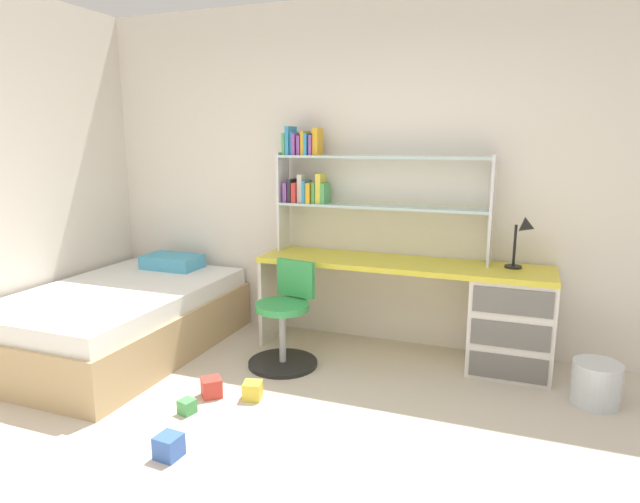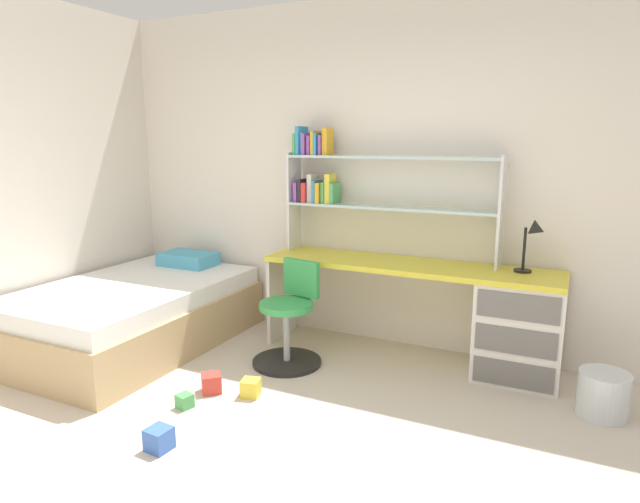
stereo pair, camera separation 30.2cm
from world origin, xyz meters
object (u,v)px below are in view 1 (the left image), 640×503
object	(u,v)px
desk_lamp	(525,235)
toy_block_red_0	(212,387)
swivel_chair	(285,326)
toy_block_yellow_1	(253,391)
toy_block_blue_3	(169,446)
desk	(481,312)
bed_platform	(120,319)
waste_bin	(596,383)
bookshelf_hutch	(347,181)
toy_block_green_2	(187,407)

from	to	relation	value
desk_lamp	toy_block_red_0	size ratio (longest dim) A/B	3.07
swivel_chair	toy_block_yellow_1	size ratio (longest dim) A/B	6.72
toy_block_blue_3	toy_block_red_0	bearing A→B (deg)	103.48
desk	toy_block_blue_3	size ratio (longest dim) A/B	17.71
swivel_chair	toy_block_red_0	distance (m)	0.74
bed_platform	toy_block_red_0	bearing A→B (deg)	-21.62
bed_platform	waste_bin	distance (m)	3.48
toy_block_blue_3	toy_block_yellow_1	bearing A→B (deg)	82.01
toy_block_blue_3	swivel_chair	bearing A→B (deg)	87.02
swivel_chair	toy_block_red_0	world-z (taller)	swivel_chair
bookshelf_hutch	toy_block_red_0	distance (m)	1.88
bookshelf_hutch	toy_block_yellow_1	world-z (taller)	bookshelf_hutch
bookshelf_hutch	waste_bin	bearing A→B (deg)	-15.27
desk	desk_lamp	world-z (taller)	desk_lamp
toy_block_yellow_1	toy_block_green_2	world-z (taller)	toy_block_yellow_1
desk	bookshelf_hutch	bearing A→B (deg)	172.42
desk	toy_block_yellow_1	distance (m)	1.75
desk_lamp	toy_block_red_0	world-z (taller)	desk_lamp
toy_block_red_0	desk	bearing A→B (deg)	35.45
desk	toy_block_red_0	size ratio (longest dim) A/B	17.75
desk_lamp	toy_block_yellow_1	bearing A→B (deg)	-144.55
swivel_chair	toy_block_blue_3	world-z (taller)	swivel_chair
toy_block_yellow_1	swivel_chair	bearing A→B (deg)	93.39
bookshelf_hutch	bed_platform	world-z (taller)	bookshelf_hutch
toy_block_red_0	toy_block_green_2	bearing A→B (deg)	-94.37
toy_block_red_0	toy_block_green_2	size ratio (longest dim) A/B	1.40
desk	toy_block_green_2	bearing A→B (deg)	-139.32
desk_lamp	waste_bin	world-z (taller)	desk_lamp
bookshelf_hutch	toy_block_green_2	world-z (taller)	bookshelf_hutch
desk	waste_bin	world-z (taller)	desk
bed_platform	toy_block_green_2	bearing A→B (deg)	-32.47
desk_lamp	swivel_chair	distance (m)	1.85
desk	toy_block_yellow_1	xyz separation A→B (m)	(-1.33, -1.08, -0.36)
bookshelf_hutch	swivel_chair	xyz separation A→B (m)	(-0.27, -0.63, -1.04)
toy_block_red_0	toy_block_blue_3	size ratio (longest dim) A/B	1.00
desk_lamp	waste_bin	bearing A→B (deg)	-40.10
toy_block_yellow_1	toy_block_blue_3	xyz separation A→B (m)	(-0.11, -0.75, 0.01)
desk	desk_lamp	distance (m)	0.64
desk	toy_block_blue_3	xyz separation A→B (m)	(-1.43, -1.83, -0.36)
toy_block_yellow_1	desk	bearing A→B (deg)	38.99
bed_platform	toy_block_yellow_1	distance (m)	1.44
toy_block_yellow_1	toy_block_green_2	distance (m)	0.43
bookshelf_hutch	desk_lamp	size ratio (longest dim) A/B	4.43
desk	bed_platform	world-z (taller)	desk
toy_block_red_0	bookshelf_hutch	bearing A→B (deg)	68.39
toy_block_blue_3	desk	bearing A→B (deg)	51.87
waste_bin	toy_block_blue_3	xyz separation A→B (m)	(-2.19, -1.47, -0.08)
desk_lamp	swivel_chair	xyz separation A→B (m)	(-1.63, -0.54, -0.70)
desk_lamp	toy_block_green_2	world-z (taller)	desk_lamp
waste_bin	desk_lamp	bearing A→B (deg)	139.90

